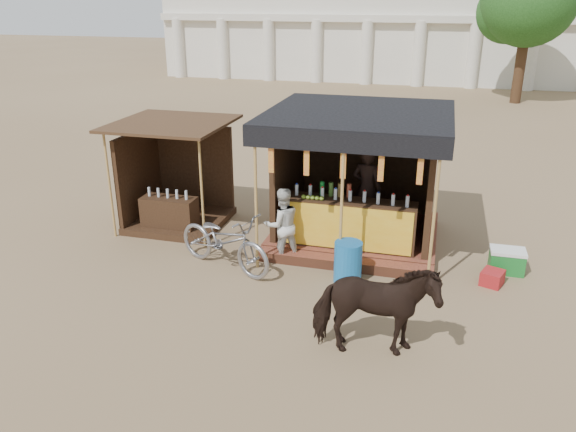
% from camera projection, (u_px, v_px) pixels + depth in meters
% --- Properties ---
extents(ground, '(120.00, 120.00, 0.00)m').
position_uv_depth(ground, '(263.00, 311.00, 9.31)').
color(ground, '#846B4C').
rests_on(ground, ground).
extents(main_stall, '(3.60, 3.61, 2.78)m').
position_uv_depth(main_stall, '(357.00, 194.00, 11.71)').
color(main_stall, brown).
rests_on(main_stall, ground).
extents(secondary_stall, '(2.40, 2.40, 2.38)m').
position_uv_depth(secondary_stall, '(172.00, 187.00, 12.68)').
color(secondary_stall, '#3A2415').
rests_on(secondary_stall, ground).
extents(cow, '(1.87, 1.10, 1.48)m').
position_uv_depth(cow, '(374.00, 310.00, 7.94)').
color(cow, black).
rests_on(cow, ground).
extents(motorbike, '(2.32, 1.52, 1.15)m').
position_uv_depth(motorbike, '(224.00, 241.00, 10.60)').
color(motorbike, gray).
rests_on(motorbike, ground).
extents(bystander, '(0.91, 0.87, 1.49)m').
position_uv_depth(bystander, '(282.00, 225.00, 10.89)').
color(bystander, silver).
rests_on(bystander, ground).
extents(blue_barrel, '(0.67, 0.67, 0.78)m').
position_uv_depth(blue_barrel, '(348.00, 262.00, 10.15)').
color(blue_barrel, '#1665AA').
rests_on(blue_barrel, ground).
extents(red_crate, '(0.47, 0.50, 0.27)m').
position_uv_depth(red_crate, '(492.00, 278.00, 10.14)').
color(red_crate, maroon).
rests_on(red_crate, ground).
extents(cooler, '(0.65, 0.45, 0.46)m').
position_uv_depth(cooler, '(507.00, 261.00, 10.58)').
color(cooler, '#197127').
rests_on(cooler, ground).
extents(background_building, '(26.00, 7.45, 8.18)m').
position_uv_depth(background_building, '(376.00, 12.00, 35.24)').
color(background_building, silver).
rests_on(background_building, ground).
extents(tree, '(4.50, 4.40, 7.00)m').
position_uv_depth(tree, '(525.00, 2.00, 26.08)').
color(tree, '#382314').
rests_on(tree, ground).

